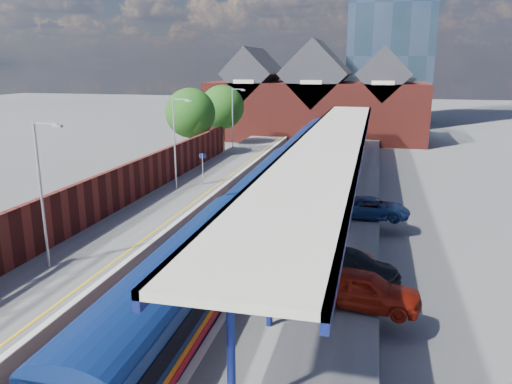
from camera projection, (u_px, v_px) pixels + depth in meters
ground at (277, 182)px, 45.42m from camera, size 240.00×240.00×0.00m
ballast_bed at (251, 213)px, 36.00m from camera, size 6.00×76.00×0.06m
rails at (251, 212)px, 35.98m from camera, size 4.51×76.00×0.14m
left_platform at (179, 202)px, 37.13m from camera, size 5.00×76.00×1.00m
right_platform at (334, 212)px, 34.52m from camera, size 6.00×76.00×1.00m
coping_left at (209, 197)px, 36.47m from camera, size 0.30×76.00×0.05m
coping_right at (294, 202)px, 35.04m from camera, size 0.30×76.00×0.05m
yellow_line at (201, 197)px, 36.61m from camera, size 0.14×76.00×0.01m
train at (291, 164)px, 42.83m from camera, size 3.02×65.93×3.45m
canopy at (332, 140)px, 35.29m from camera, size 4.50×52.00×4.48m
lamp_post_b at (43, 186)px, 23.02m from camera, size 1.48×0.18×7.00m
lamp_post_c at (176, 138)px, 38.09m from camera, size 1.48×0.18×7.00m
lamp_post_d at (234, 117)px, 53.16m from camera, size 1.48×0.18×7.00m
platform_sign at (203, 163)px, 40.24m from camera, size 0.55×0.08×2.50m
brick_wall at (100, 196)px, 31.15m from camera, size 0.35×50.00×3.86m
station_building at (316, 101)px, 70.43m from camera, size 30.00×12.12×13.78m
glass_tower at (392, 5)px, 85.21m from camera, size 14.20×14.20×40.30m
tree_near at (192, 115)px, 52.00m from camera, size 5.20×5.20×8.10m
tree_far at (223, 108)px, 59.30m from camera, size 5.20×5.20×8.10m
parked_car_red at (363, 289)px, 19.83m from camera, size 4.70×2.37×1.54m
parked_car_silver at (332, 261)px, 22.90m from camera, size 4.47×2.57×1.39m
parked_car_dark at (350, 265)px, 22.53m from camera, size 4.97×3.13×1.34m
parked_car_blue at (372, 208)px, 31.48m from camera, size 4.80×2.34×1.31m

